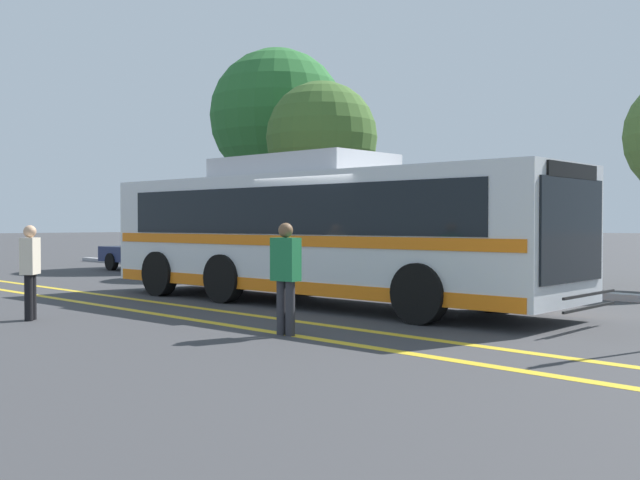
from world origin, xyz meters
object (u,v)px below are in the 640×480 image
at_px(pedestrian_0, 30,267).
at_px(pedestrian_1, 286,272).
at_px(tree_2, 277,117).
at_px(tree_3, 322,138).
at_px(transit_bus, 319,230).
at_px(parked_car_0, 155,251).
at_px(parked_car_1, 254,257).

relative_size(pedestrian_0, pedestrian_1, 0.98).
xyz_separation_m(tree_2, tree_3, (4.36, -1.97, -1.31)).
distance_m(pedestrian_0, pedestrian_1, 4.70).
xyz_separation_m(pedestrian_0, tree_2, (-9.12, 13.72, 4.81)).
bearing_deg(transit_bus, pedestrian_0, -19.67).
height_order(parked_car_0, pedestrian_1, pedestrian_1).
bearing_deg(parked_car_1, tree_2, -135.01).
distance_m(transit_bus, parked_car_1, 6.28).
relative_size(parked_car_1, pedestrian_0, 2.60).
height_order(transit_bus, parked_car_0, transit_bus).
xyz_separation_m(parked_car_1, pedestrian_1, (8.20, -6.28, 0.25)).
relative_size(parked_car_1, tree_2, 0.50).
distance_m(transit_bus, tree_2, 14.29).
relative_size(transit_bus, pedestrian_1, 6.67).
bearing_deg(tree_2, parked_car_0, -95.31).
distance_m(pedestrian_0, tree_3, 13.16).
distance_m(tree_2, tree_3, 4.96).
height_order(pedestrian_0, tree_2, tree_2).
height_order(transit_bus, tree_2, tree_2).
xyz_separation_m(transit_bus, pedestrian_1, (2.69, -3.38, -0.57)).
relative_size(parked_car_0, pedestrian_0, 2.81).
xyz_separation_m(transit_bus, tree_2, (-10.73, 8.44, 4.21)).
bearing_deg(transit_bus, tree_2, -130.89).
height_order(parked_car_0, pedestrian_0, pedestrian_0).
distance_m(parked_car_0, pedestrian_1, 15.42).
bearing_deg(pedestrian_0, pedestrian_1, -113.86).
bearing_deg(parked_car_0, tree_3, -56.85).
bearing_deg(pedestrian_0, tree_2, -14.16).
height_order(parked_car_1, pedestrian_0, pedestrian_0).
relative_size(pedestrian_1, tree_3, 0.26).
height_order(pedestrian_1, tree_2, tree_2).
bearing_deg(tree_3, parked_car_0, -146.60).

